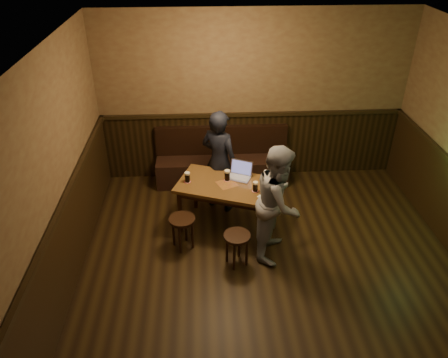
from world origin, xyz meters
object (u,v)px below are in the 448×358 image
object	(u,v)px
pint_right	(255,187)
person_suit	(219,161)
pint_left	(187,177)
pint_mid	(227,175)
stool_right	(237,241)
stool_left	(182,224)
laptop	(240,173)
person_grey	(279,202)
bench	(222,165)
pub_table	(227,190)

from	to	relation	value
pint_right	person_suit	distance (m)	0.85
pint_left	pint_mid	bearing A→B (deg)	1.32
stool_right	pint_mid	distance (m)	1.01
pint_left	person_suit	xyz separation A→B (m)	(0.47, 0.42, 0.00)
pint_left	person_suit	distance (m)	0.63
stool_right	pint_right	size ratio (longest dim) A/B	3.20
stool_left	stool_right	xyz separation A→B (m)	(0.71, -0.38, -0.01)
stool_right	pint_right	distance (m)	0.80
laptop	person_grey	size ratio (longest dim) A/B	0.25
bench	pub_table	distance (m)	1.31
stool_right	person_grey	world-z (taller)	person_grey
person_suit	pint_left	bearing A→B (deg)	76.10
stool_left	pint_left	size ratio (longest dim) A/B	3.14
bench	stool_left	world-z (taller)	bench
pint_right	laptop	world-z (taller)	laptop
pint_right	person_suit	world-z (taller)	person_suit
pub_table	pint_mid	world-z (taller)	pint_mid
stool_left	stool_right	bearing A→B (deg)	-28.18
stool_left	laptop	distance (m)	1.11
laptop	person_grey	bearing A→B (deg)	-36.12
pub_table	pint_left	bearing A→B (deg)	-168.86
pub_table	pint_mid	distance (m)	0.20
pint_mid	bench	bearing A→B (deg)	90.46
pint_mid	laptop	size ratio (longest dim) A/B	0.41
pub_table	pint_mid	size ratio (longest dim) A/B	9.53
pint_mid	person_suit	world-z (taller)	person_suit
laptop	person_grey	xyz separation A→B (m)	(0.43, -0.77, 0.01)
pint_left	pint_mid	xyz separation A→B (m)	(0.56, 0.01, 0.00)
stool_left	person_suit	distance (m)	1.17
pub_table	laptop	bearing A→B (deg)	62.99
pint_right	person_grey	xyz separation A→B (m)	(0.25, -0.38, -0.01)
bench	pint_right	bearing A→B (deg)	-75.90
stool_left	person_suit	bearing A→B (deg)	60.02
person_suit	person_grey	world-z (taller)	person_suit
bench	pint_right	xyz separation A→B (m)	(0.37, -1.48, 0.49)
pub_table	person_suit	bearing A→B (deg)	119.32
stool_left	pint_mid	size ratio (longest dim) A/B	2.97
stool_left	laptop	world-z (taller)	laptop
pint_mid	laptop	bearing A→B (deg)	23.77
stool_left	pint_left	distance (m)	0.67
pint_left	person_grey	bearing A→B (deg)	-29.77
pint_right	laptop	xyz separation A→B (m)	(-0.17, 0.39, -0.01)
pub_table	stool_right	size ratio (longest dim) A/B	3.28
pint_left	laptop	world-z (taller)	laptop
person_suit	person_grey	size ratio (longest dim) A/B	1.01
stool_right	pint_left	distance (m)	1.18
bench	pint_right	world-z (taller)	bench
pint_right	person_suit	bearing A→B (deg)	122.34
bench	pint_left	distance (m)	1.39
stool_right	laptop	distance (m)	1.08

